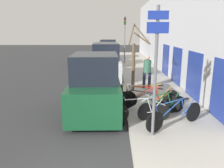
{
  "coord_description": "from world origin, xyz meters",
  "views": [
    {
      "loc": [
        0.54,
        -3.3,
        3.21
      ],
      "look_at": [
        0.43,
        5.08,
        1.19
      ],
      "focal_mm": 35.0,
      "sensor_mm": 36.0,
      "label": 1
    }
  ],
  "objects": [
    {
      "name": "bicycle_1",
      "position": [
        1.45,
        3.87,
        0.52
      ],
      "size": [
        2.07,
        0.44,
        0.85
      ],
      "rotation": [
        0.0,
        0.0,
        1.65
      ],
      "color": "black",
      "rests_on": "sidewalk_curb"
    },
    {
      "name": "bicycle_2",
      "position": [
        2.3,
        4.35,
        0.53
      ],
      "size": [
        1.97,
        1.21,
        0.89
      ],
      "rotation": [
        0.0,
        0.0,
        2.12
      ],
      "color": "black",
      "rests_on": "sidewalk_curb"
    },
    {
      "name": "parked_car_2",
      "position": [
        -0.28,
        16.98,
        1.04
      ],
      "size": [
        2.08,
        4.53,
        2.26
      ],
      "rotation": [
        0.0,
        0.0,
        -0.01
      ],
      "color": "black",
      "rests_on": "ground"
    },
    {
      "name": "bicycle_3",
      "position": [
        1.66,
        4.76,
        0.52
      ],
      "size": [
        1.81,
        1.27,
        0.85
      ],
      "rotation": [
        0.0,
        0.0,
        0.97
      ],
      "color": "black",
      "rests_on": "sidewalk_curb"
    },
    {
      "name": "bicycle_0",
      "position": [
        2.52,
        3.41,
        0.55
      ],
      "size": [
        2.1,
        1.27,
        0.94
      ],
      "rotation": [
        0.0,
        0.0,
        2.11
      ],
      "color": "black",
      "rests_on": "sidewalk_curb"
    },
    {
      "name": "bicycle_4",
      "position": [
        1.89,
        4.97,
        0.56
      ],
      "size": [
        2.23,
        0.9,
        0.98
      ],
      "rotation": [
        0.0,
        0.0,
        1.2
      ],
      "color": "black",
      "rests_on": "sidewalk_curb"
    },
    {
      "name": "street_tree",
      "position": [
        1.53,
        7.85,
        1.71
      ],
      "size": [
        1.13,
        1.28,
        3.47
      ],
      "color": "brown",
      "rests_on": "sidewalk_curb"
    },
    {
      "name": "sidewalk_curb",
      "position": [
        2.6,
        14.0,
        0.07
      ],
      "size": [
        3.2,
        32.0,
        0.15
      ],
      "color": "#ADA89E",
      "rests_on": "ground"
    },
    {
      "name": "ground_plane",
      "position": [
        0.0,
        11.2,
        0.0
      ],
      "size": [
        80.0,
        80.0,
        0.0
      ],
      "primitive_type": "plane",
      "color": "#333335"
    },
    {
      "name": "building_facade",
      "position": [
        4.35,
        13.94,
        3.23
      ],
      "size": [
        0.23,
        32.0,
        6.5
      ],
      "color": "#BCBCC1",
      "rests_on": "ground"
    },
    {
      "name": "bicycle_5",
      "position": [
        1.94,
        5.31,
        0.57
      ],
      "size": [
        2.61,
        0.48,
        0.98
      ],
      "rotation": [
        0.0,
        0.0,
        1.69
      ],
      "color": "black",
      "rests_on": "sidewalk_curb"
    },
    {
      "name": "pedestrian_near",
      "position": [
        2.31,
        8.52,
        1.19
      ],
      "size": [
        0.47,
        0.4,
        1.8
      ],
      "rotation": [
        0.0,
        0.0,
        0.14
      ],
      "color": "#1E2338",
      "rests_on": "sidewalk_curb"
    },
    {
      "name": "parked_car_0",
      "position": [
        -0.23,
        5.15,
        1.06
      ],
      "size": [
        2.21,
        4.38,
        2.38
      ],
      "rotation": [
        0.0,
        0.0,
        0.03
      ],
      "color": "#144728",
      "rests_on": "ground"
    },
    {
      "name": "traffic_light",
      "position": [
        1.49,
        18.37,
        3.03
      ],
      "size": [
        0.2,
        0.3,
        4.5
      ],
      "color": "#595B60",
      "rests_on": "sidewalk_curb"
    },
    {
      "name": "signpost",
      "position": [
        1.68,
        2.78,
        2.26
      ],
      "size": [
        0.59,
        0.11,
        3.75
      ],
      "color": "#595B60",
      "rests_on": "sidewalk_curb"
    },
    {
      "name": "parked_car_1",
      "position": [
        -0.08,
        11.19,
        1.11
      ],
      "size": [
        2.25,
        4.73,
        2.48
      ],
      "rotation": [
        0.0,
        0.0,
        0.06
      ],
      "color": "silver",
      "rests_on": "ground"
    },
    {
      "name": "parked_car_3",
      "position": [
        -0.21,
        22.39,
        1.05
      ],
      "size": [
        2.2,
        4.63,
        2.32
      ],
      "rotation": [
        0.0,
        0.0,
        -0.03
      ],
      "color": "navy",
      "rests_on": "ground"
    }
  ]
}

